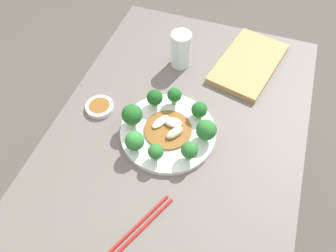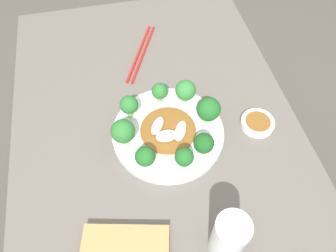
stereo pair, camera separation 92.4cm
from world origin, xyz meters
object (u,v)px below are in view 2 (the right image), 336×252
Objects in this scene: chopsticks at (141,53)px; broccoli_southeast at (145,157)px; stirfry_center at (167,130)px; plate at (168,133)px; broccoli_east at (184,157)px; broccoli_northwest at (186,90)px; drinking_glass at (229,237)px; broccoli_south at (123,132)px; broccoli_northeast at (204,144)px; sauce_dish at (257,123)px; broccoli_southwest at (129,105)px; broccoli_north at (209,110)px; broccoli_west at (160,92)px.

broccoli_southeast is at bearing -8.00° from chopsticks.
plate is at bearing 146.82° from stirfry_center.
broccoli_east is 0.45× the size of stirfry_center.
drinking_glass reaches higher than broccoli_northwest.
broccoli_northwest is at bearing 118.47° from broccoli_south.
plate is 0.02m from stirfry_center.
broccoli_northwest is 0.28× the size of chopsticks.
chopsticks is (-0.36, 0.05, -0.04)m from broccoli_southeast.
broccoli_northeast is 0.26× the size of chopsticks.
broccoli_northwest is 0.76× the size of sauce_dish.
broccoli_southeast is 0.24m from drinking_glass.
sauce_dish reaches higher than chopsticks.
broccoli_east is (0.18, -0.05, 0.00)m from broccoli_northwest.
broccoli_east is (0.16, 0.09, -0.00)m from broccoli_southwest.
broccoli_northwest is 1.07× the size of broccoli_northeast.
broccoli_north is at bearing 72.71° from broccoli_southwest.
broccoli_southwest is 0.32m from sauce_dish.
broccoli_north is 0.31m from chopsticks.
broccoli_north is 0.09m from broccoli_northeast.
broccoli_southeast is (0.07, -0.07, 0.04)m from plate.
broccoli_north is at bearing 97.46° from stirfry_center.
broccoli_southeast reaches higher than chopsticks.
broccoli_north is at bearing -103.77° from sauce_dish.
broccoli_west is at bearing 158.58° from broccoli_southeast.
broccoli_west is 0.67× the size of sauce_dish.
broccoli_southwest is 0.14m from broccoli_northwest.
drinking_glass is 0.54× the size of chopsticks.
broccoli_north is at bearing 170.84° from drinking_glass.
broccoli_northeast and broccoli_east have the same top height.
broccoli_west is (-0.10, -0.00, 0.04)m from plate.
broccoli_southeast is 0.86× the size of broccoli_northwest.
broccoli_southwest is 1.06× the size of broccoli_northeast.
broccoli_north reaches higher than chopsticks.
broccoli_north is 0.32× the size of chopsticks.
broccoli_northeast is 0.37m from chopsticks.
broccoli_northeast is at bearing -22.71° from broccoli_north.
drinking_glass is at bearing -3.36° from broccoli_northeast.
broccoli_south is (-0.07, -0.04, 0.01)m from broccoli_southeast.
broccoli_southwest is at bearing -174.55° from broccoli_southeast.
chopsticks is (-0.29, -0.02, -0.00)m from plate.
broccoli_west is at bearing 134.37° from broccoli_south.
broccoli_southeast is 0.92× the size of broccoli_northeast.
drinking_glass is at bearing 29.97° from broccoli_south.
stirfry_center is 0.28m from drinking_glass.
broccoli_southwest is 0.11m from stirfry_center.
broccoli_southwest is 0.24m from chopsticks.
stirfry_center is (0.10, -0.00, -0.03)m from broccoli_west.
chopsticks is at bearing -177.35° from stirfry_center.
broccoli_southeast is 0.40× the size of stirfry_center.
broccoli_southeast is at bearing -89.07° from broccoli_northeast.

